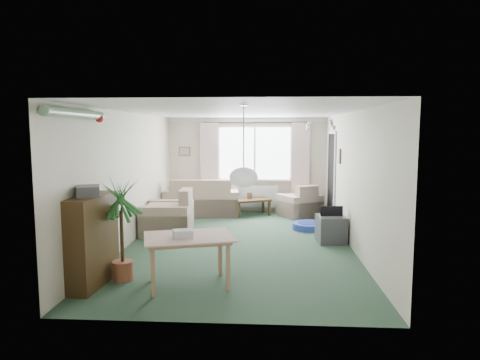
# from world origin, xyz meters

# --- Properties ---
(ground) EXTENTS (6.50, 6.50, 0.00)m
(ground) POSITION_xyz_m (0.00, 0.00, 0.00)
(ground) COLOR #284331
(window) EXTENTS (1.80, 0.03, 1.30)m
(window) POSITION_xyz_m (0.20, 3.23, 1.50)
(window) COLOR white
(curtain_rod) EXTENTS (2.60, 0.03, 0.03)m
(curtain_rod) POSITION_xyz_m (0.20, 3.15, 2.27)
(curtain_rod) COLOR black
(curtain_left) EXTENTS (0.45, 0.08, 2.00)m
(curtain_left) POSITION_xyz_m (-0.95, 3.13, 1.27)
(curtain_left) COLOR beige
(curtain_right) EXTENTS (0.45, 0.08, 2.00)m
(curtain_right) POSITION_xyz_m (1.35, 3.13, 1.27)
(curtain_right) COLOR beige
(radiator) EXTENTS (1.20, 0.10, 0.55)m
(radiator) POSITION_xyz_m (0.20, 3.19, 0.40)
(radiator) COLOR white
(doorway) EXTENTS (0.03, 0.95, 2.00)m
(doorway) POSITION_xyz_m (1.99, 2.20, 1.00)
(doorway) COLOR black
(pendant_lamp) EXTENTS (0.36, 0.36, 0.36)m
(pendant_lamp) POSITION_xyz_m (0.20, -2.30, 1.48)
(pendant_lamp) COLOR white
(tinsel_garland) EXTENTS (1.60, 1.60, 0.12)m
(tinsel_garland) POSITION_xyz_m (-1.92, -2.30, 2.28)
(tinsel_garland) COLOR #196626
(bauble_cluster_a) EXTENTS (0.20, 0.20, 0.20)m
(bauble_cluster_a) POSITION_xyz_m (1.30, 0.90, 2.22)
(bauble_cluster_a) COLOR silver
(bauble_cluster_b) EXTENTS (0.20, 0.20, 0.20)m
(bauble_cluster_b) POSITION_xyz_m (1.60, -0.30, 2.22)
(bauble_cluster_b) COLOR silver
(wall_picture_back) EXTENTS (0.28, 0.03, 0.22)m
(wall_picture_back) POSITION_xyz_m (-1.60, 3.23, 1.55)
(wall_picture_back) COLOR brown
(wall_picture_right) EXTENTS (0.03, 0.24, 0.30)m
(wall_picture_right) POSITION_xyz_m (1.98, 1.20, 1.55)
(wall_picture_right) COLOR brown
(sofa) EXTENTS (1.88, 1.10, 0.91)m
(sofa) POSITION_xyz_m (-1.10, 2.75, 0.45)
(sofa) COLOR beige
(sofa) RESTS_ON ground
(armchair_corner) EXTENTS (1.16, 1.14, 0.78)m
(armchair_corner) POSITION_xyz_m (1.30, 2.73, 0.39)
(armchair_corner) COLOR beige
(armchair_corner) RESTS_ON ground
(armchair_left) EXTENTS (1.00, 1.05, 0.90)m
(armchair_left) POSITION_xyz_m (-1.50, 0.76, 0.45)
(armchair_left) COLOR beige
(armchair_left) RESTS_ON ground
(coffee_table) EXTENTS (1.02, 0.82, 0.40)m
(coffee_table) POSITION_xyz_m (0.14, 2.75, 0.20)
(coffee_table) COLOR black
(coffee_table) RESTS_ON ground
(photo_frame) EXTENTS (0.12, 0.05, 0.16)m
(photo_frame) POSITION_xyz_m (0.09, 2.71, 0.48)
(photo_frame) COLOR brown
(photo_frame) RESTS_ON coffee_table
(bookshelf) EXTENTS (0.40, 1.01, 1.21)m
(bookshelf) POSITION_xyz_m (-1.84, -2.18, 0.61)
(bookshelf) COLOR black
(bookshelf) RESTS_ON ground
(hifi_box) EXTENTS (0.39, 0.43, 0.14)m
(hifi_box) POSITION_xyz_m (-1.82, -2.26, 1.28)
(hifi_box) COLOR #404146
(hifi_box) RESTS_ON bookshelf
(houseplant) EXTENTS (0.73, 0.73, 1.42)m
(houseplant) POSITION_xyz_m (-1.50, -1.98, 0.71)
(houseplant) COLOR #1F5B2B
(houseplant) RESTS_ON ground
(dining_table) EXTENTS (1.20, 0.96, 0.66)m
(dining_table) POSITION_xyz_m (-0.54, -2.14, 0.33)
(dining_table) COLOR #AF7A5F
(dining_table) RESTS_ON ground
(gift_box) EXTENTS (0.30, 0.25, 0.12)m
(gift_box) POSITION_xyz_m (-0.60, -2.21, 0.72)
(gift_box) COLOR silver
(gift_box) RESTS_ON dining_table
(tv_cube) EXTENTS (0.54, 0.58, 0.50)m
(tv_cube) POSITION_xyz_m (1.70, 0.25, 0.25)
(tv_cube) COLOR #323136
(tv_cube) RESTS_ON ground
(pet_bed) EXTENTS (0.89, 0.89, 0.13)m
(pet_bed) POSITION_xyz_m (1.39, 1.29, 0.07)
(pet_bed) COLOR navy
(pet_bed) RESTS_ON ground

